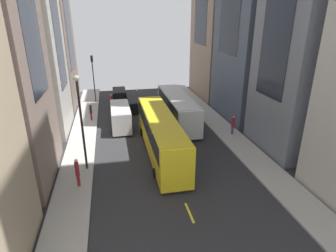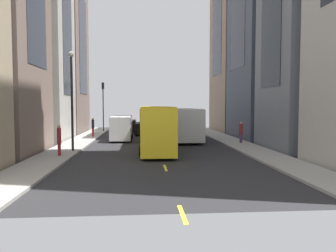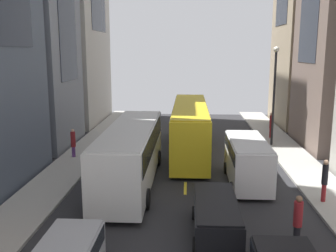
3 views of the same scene
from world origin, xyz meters
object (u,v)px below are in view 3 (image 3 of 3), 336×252
pedestrian_crossing_mid (271,124)px  pedestrian_crossing_near (325,179)px  city_bus_white (131,150)px  car_black_1 (216,215)px  pedestrian_waiting_curb (73,142)px  pedestrian_walking_far (298,219)px  streetcar_yellow (190,124)px  delivery_van_white (247,158)px

pedestrian_crossing_mid → pedestrian_crossing_near: 14.24m
city_bus_white → car_black_1: city_bus_white is taller
pedestrian_waiting_curb → pedestrian_walking_far: bearing=55.2°
city_bus_white → streetcar_yellow: (3.36, 7.24, 0.12)m
pedestrian_waiting_curb → pedestrian_walking_far: size_ratio=0.96×
streetcar_yellow → pedestrian_walking_far: bearing=-73.6°
streetcar_yellow → city_bus_white: bearing=-114.9°
pedestrian_walking_far → pedestrian_crossing_mid: bearing=-86.3°
city_bus_white → pedestrian_crossing_mid: 15.59m
streetcar_yellow → delivery_van_white: size_ratio=2.34×
pedestrian_waiting_curb → pedestrian_walking_far: 17.06m
city_bus_white → pedestrian_crossing_near: 10.35m
car_black_1 → pedestrian_waiting_curb: pedestrian_waiting_curb is taller
streetcar_yellow → pedestrian_waiting_curb: 8.59m
streetcar_yellow → delivery_van_white: 7.72m
delivery_van_white → pedestrian_crossing_mid: bearing=72.2°
delivery_van_white → pedestrian_crossing_near: bearing=-39.8°
delivery_van_white → pedestrian_waiting_curb: delivery_van_white is taller
pedestrian_crossing_near → streetcar_yellow: bearing=26.3°
city_bus_white → streetcar_yellow: bearing=65.1°
streetcar_yellow → pedestrian_walking_far: (4.17, -14.14, -1.00)m
car_black_1 → pedestrian_crossing_mid: bearing=71.8°
delivery_van_white → pedestrian_crossing_mid: 11.99m
delivery_van_white → pedestrian_crossing_near: size_ratio=2.70×
car_black_1 → streetcar_yellow: bearing=94.5°
city_bus_white → pedestrian_waiting_curb: size_ratio=5.74×
city_bus_white → pedestrian_waiting_curb: (-4.84, 4.84, -0.80)m
city_bus_white → delivery_van_white: (6.62, 0.28, -0.49)m
pedestrian_waiting_curb → city_bus_white: bearing=53.7°
pedestrian_crossing_near → car_black_1: bearing=114.9°
city_bus_white → streetcar_yellow: streetcar_yellow is taller
pedestrian_crossing_near → delivery_van_white: bearing=42.3°
pedestrian_crossing_mid → pedestrian_walking_far: 18.80m
city_bus_white → pedestrian_crossing_mid: bearing=48.6°
city_bus_white → pedestrian_walking_far: size_ratio=5.50×
pedestrian_crossing_near → pedestrian_waiting_curb: size_ratio=1.07×
pedestrian_walking_far → car_black_1: bearing=-1.5°
pedestrian_crossing_mid → pedestrian_walking_far: (-2.76, -18.59, -0.23)m
pedestrian_crossing_mid → pedestrian_walking_far: bearing=-23.9°
car_black_1 → pedestrian_walking_far: (3.11, -0.76, 0.23)m
pedestrian_crossing_near → pedestrian_waiting_curb: bearing=55.7°
delivery_van_white → streetcar_yellow: bearing=115.1°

